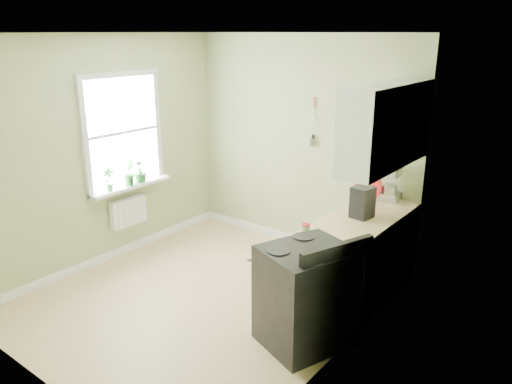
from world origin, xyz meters
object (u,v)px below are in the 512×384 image
Objects in this scene: stand_mixer at (393,183)px; kettle at (367,189)px; stove at (306,295)px; coffee_maker at (362,203)px.

kettle is at bearing -145.18° from stand_mixer.
kettle is (-0.23, -0.16, -0.08)m from stand_mixer.
coffee_maker is at bearing 89.97° from stove.
coffee_maker reaches higher than stove.
stand_mixer reaches higher than coffee_maker.
stove is 3.24× the size of coffee_maker.
coffee_maker is (0.22, -0.59, 0.05)m from kettle.
stove is at bearing -82.05° from kettle.
kettle is 0.63m from coffee_maker.
kettle is (-0.22, 1.61, 0.55)m from stove.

